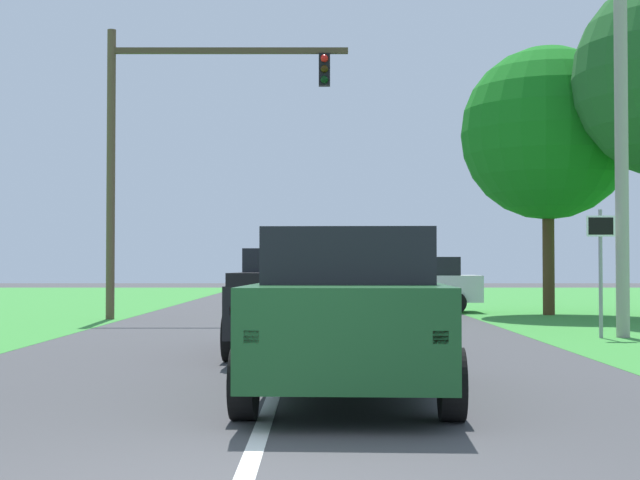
% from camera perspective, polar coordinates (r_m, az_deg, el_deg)
% --- Properties ---
extents(ground_plane, '(120.00, 120.00, 0.00)m').
position_cam_1_polar(ground_plane, '(17.29, -1.57, -6.62)').
color(ground_plane, '#424244').
extents(red_suv_near, '(2.46, 5.00, 1.93)m').
position_cam_1_polar(red_suv_near, '(10.74, 2.07, -4.29)').
color(red_suv_near, '#194C23').
rests_on(red_suv_near, ground_plane).
extents(pickup_truck_lead, '(2.41, 5.23, 1.80)m').
position_cam_1_polar(pickup_truck_lead, '(16.09, -0.99, -3.66)').
color(pickup_truck_lead, black).
rests_on(pickup_truck_lead, ground_plane).
extents(traffic_light, '(6.82, 0.40, 8.20)m').
position_cam_1_polar(traffic_light, '(26.65, -9.01, 6.68)').
color(traffic_light, brown).
rests_on(traffic_light, ground_plane).
extents(keep_moving_sign, '(0.60, 0.09, 2.69)m').
position_cam_1_polar(keep_moving_sign, '(20.23, 17.13, -0.95)').
color(keep_moving_sign, gray).
rests_on(keep_moving_sign, ground_plane).
extents(crossing_suv_far, '(4.73, 2.16, 1.79)m').
position_cam_1_polar(crossing_suv_far, '(30.19, 5.67, -2.67)').
color(crossing_suv_far, silver).
rests_on(crossing_suv_far, ground_plane).
extents(utility_pole_right, '(0.28, 0.28, 9.28)m').
position_cam_1_polar(utility_pole_right, '(20.78, 18.30, 7.14)').
color(utility_pole_right, '#9E998E').
rests_on(utility_pole_right, ground_plane).
extents(extra_tree_1, '(5.32, 5.32, 8.23)m').
position_cam_1_polar(extra_tree_1, '(29.39, 14.08, 6.39)').
color(extra_tree_1, '#4C351E').
rests_on(extra_tree_1, ground_plane).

